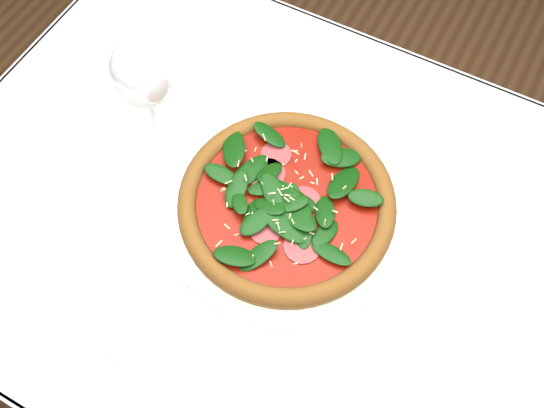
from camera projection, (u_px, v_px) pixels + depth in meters
The scene contains 7 objects.
ground at pixel (294, 359), 1.56m from camera, with size 6.00×6.00×0.00m, color brown.
dining_table at pixel (307, 261), 0.99m from camera, with size 1.21×0.81×0.75m.
plate at pixel (287, 208), 0.91m from camera, with size 0.38×0.38×0.02m.
pizza at pixel (287, 201), 0.89m from camera, with size 0.38×0.38×0.04m.
wine_glass at pixel (142, 77), 0.85m from camera, with size 0.09×0.09×0.22m.
napkin at pixel (108, 396), 0.78m from camera, with size 0.13×0.06×0.01m, color white.
fork at pixel (108, 377), 0.79m from camera, with size 0.07×0.11×0.00m.
Camera 1 is at (0.13, -0.36, 1.56)m, focal length 40.00 mm.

